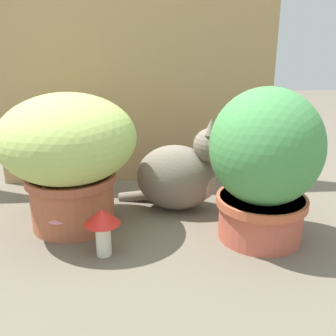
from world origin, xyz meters
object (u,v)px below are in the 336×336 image
at_px(grass_planter, 69,152).
at_px(cat, 181,175).
at_px(leafy_planter, 265,162).
at_px(mushroom_ornament_red, 103,223).
at_px(mushroom_ornament_pink, 59,218).

xyz_separation_m(grass_planter, cat, (0.34, 0.09, -0.11)).
bearing_deg(grass_planter, cat, 15.00).
height_order(leafy_planter, cat, leafy_planter).
bearing_deg(grass_planter, mushroom_ornament_red, -60.31).
xyz_separation_m(grass_planter, mushroom_ornament_pink, (-0.02, -0.10, -0.16)).
height_order(grass_planter, leafy_planter, leafy_planter).
relative_size(mushroom_ornament_red, mushroom_ornament_pink, 1.34).
bearing_deg(leafy_planter, mushroom_ornament_pink, 177.48).
bearing_deg(mushroom_ornament_red, cat, 49.71).
distance_m(grass_planter, mushroom_ornament_pink, 0.19).
relative_size(grass_planter, cat, 1.09).
relative_size(cat, mushroom_ornament_pink, 3.72).
bearing_deg(grass_planter, mushroom_ornament_pink, -104.22).
height_order(grass_planter, mushroom_ornament_red, grass_planter).
bearing_deg(cat, mushroom_ornament_red, -130.29).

